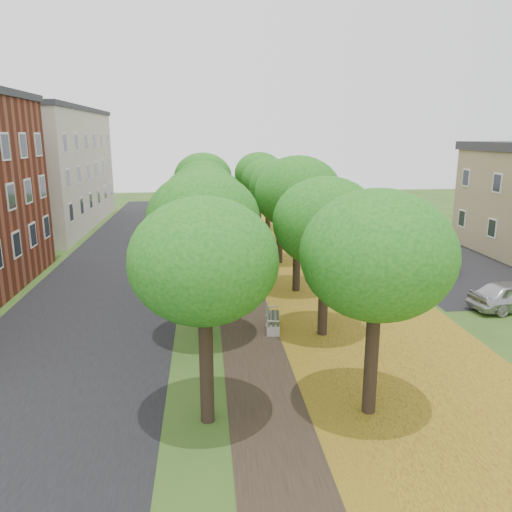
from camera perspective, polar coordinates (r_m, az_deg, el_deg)
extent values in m
plane|color=#2D4C19|center=(15.47, 3.06, -17.80)|extent=(120.00, 120.00, 0.00)
cube|color=black|center=(29.65, -16.12, -2.66)|extent=(8.00, 70.00, 0.01)
cube|color=black|center=(29.24, -1.49, -2.33)|extent=(3.20, 70.00, 0.01)
cube|color=#A38F1E|center=(30.02, 8.07, -2.04)|extent=(7.50, 70.00, 0.01)
cube|color=black|center=(33.94, 21.73, -1.05)|extent=(9.00, 16.00, 0.01)
cylinder|color=black|center=(14.47, -5.69, -12.28)|extent=(0.40, 0.40, 3.51)
ellipsoid|color=#175C13|center=(13.41, -6.00, -0.34)|extent=(4.09, 4.09, 3.48)
cylinder|color=black|center=(20.04, -5.81, -4.76)|extent=(0.40, 0.40, 3.51)
ellipsoid|color=#175C13|center=(19.29, -6.03, 3.97)|extent=(4.09, 4.09, 3.48)
cylinder|color=black|center=(25.80, -5.87, -0.55)|extent=(0.40, 0.40, 3.51)
ellipsoid|color=#175C13|center=(25.22, -6.04, 6.26)|extent=(4.09, 4.09, 3.48)
cylinder|color=black|center=(31.65, -5.91, 2.11)|extent=(0.40, 0.40, 3.51)
ellipsoid|color=#175C13|center=(31.18, -6.05, 7.67)|extent=(4.09, 4.09, 3.48)
cylinder|color=black|center=(37.55, -5.94, 3.94)|extent=(0.40, 0.40, 3.51)
ellipsoid|color=#175C13|center=(37.16, -6.06, 8.63)|extent=(4.09, 4.09, 3.48)
cylinder|color=black|center=(43.48, -5.96, 5.27)|extent=(0.40, 0.40, 3.51)
ellipsoid|color=#175C13|center=(43.14, -6.07, 9.33)|extent=(4.09, 4.09, 3.48)
cylinder|color=black|center=(15.23, 13.05, -11.21)|extent=(0.40, 0.40, 3.51)
ellipsoid|color=#175C13|center=(14.23, 13.71, 0.15)|extent=(4.09, 4.09, 3.48)
cylinder|color=black|center=(20.59, 7.70, -4.30)|extent=(0.40, 0.40, 3.51)
ellipsoid|color=#175C13|center=(19.86, 7.99, 4.19)|extent=(4.09, 4.09, 3.48)
cylinder|color=black|center=(26.24, 4.67, -0.29)|extent=(0.40, 0.40, 3.51)
ellipsoid|color=#175C13|center=(25.67, 4.80, 6.41)|extent=(4.09, 4.09, 3.48)
cylinder|color=black|center=(32.01, 2.72, 2.30)|extent=(0.40, 0.40, 3.51)
ellipsoid|color=#175C13|center=(31.54, 2.78, 7.80)|extent=(4.09, 4.09, 3.48)
cylinder|color=black|center=(37.85, 1.36, 4.09)|extent=(0.40, 0.40, 3.51)
ellipsoid|color=#175C13|center=(37.46, 1.39, 8.75)|extent=(4.09, 4.09, 3.48)
cylinder|color=black|center=(43.74, 0.36, 5.40)|extent=(0.40, 0.40, 3.51)
ellipsoid|color=#175C13|center=(43.40, 0.37, 9.43)|extent=(4.09, 4.09, 3.48)
cube|color=beige|center=(48.45, -24.07, 8.89)|extent=(10.00, 20.00, 10.00)
cube|color=#2D2D33|center=(48.40, -24.69, 15.02)|extent=(10.30, 20.30, 0.40)
cube|color=#252F28|center=(21.41, 1.98, -7.08)|extent=(0.75, 1.98, 0.04)
cube|color=#252F28|center=(21.31, 1.23, -6.35)|extent=(0.30, 1.92, 0.28)
cube|color=silver|center=(20.68, 1.98, -8.57)|extent=(0.54, 0.14, 0.48)
cube|color=silver|center=(22.32, 1.96, -6.86)|extent=(0.54, 0.14, 0.48)
cube|color=silver|center=(20.52, 1.99, -7.45)|extent=(0.49, 0.13, 0.04)
cube|color=silver|center=(22.17, 1.97, -5.81)|extent=(0.49, 0.13, 0.04)
imported|color=maroon|center=(31.34, 19.07, -0.84)|extent=(3.92, 2.16, 1.22)
imported|color=#2D2D31|center=(33.54, 17.30, 0.46)|extent=(5.58, 3.73, 1.50)
imported|color=white|center=(35.34, 16.06, 1.16)|extent=(5.25, 2.43, 1.46)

